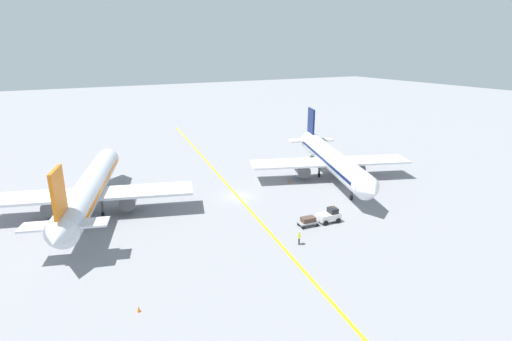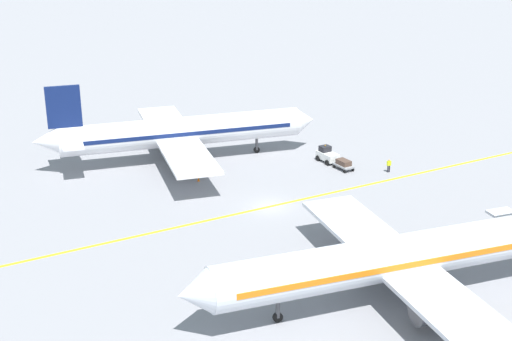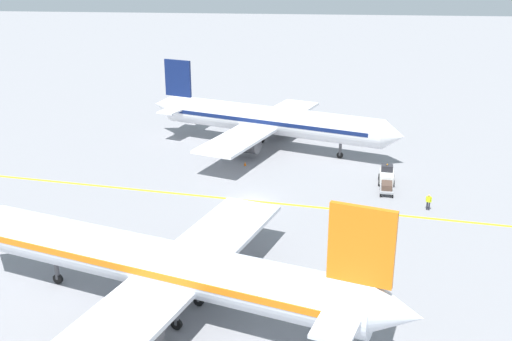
% 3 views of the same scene
% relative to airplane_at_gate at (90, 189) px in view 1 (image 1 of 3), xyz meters
% --- Properties ---
extents(ground_plane, '(400.00, 400.00, 0.00)m').
position_rel_airplane_at_gate_xyz_m(ground_plane, '(20.92, -3.73, -3.71)').
color(ground_plane, gray).
extents(apron_yellow_centreline, '(17.34, 118.85, 0.01)m').
position_rel_airplane_at_gate_xyz_m(apron_yellow_centreline, '(20.92, -3.73, -3.71)').
color(apron_yellow_centreline, yellow).
rests_on(apron_yellow_centreline, ground).
extents(airplane_at_gate, '(28.28, 34.76, 10.60)m').
position_rel_airplane_at_gate_xyz_m(airplane_at_gate, '(0.00, 0.00, 0.00)').
color(airplane_at_gate, silver).
rests_on(airplane_at_gate, ground).
extents(airplane_adjacent_stand, '(28.11, 34.41, 10.60)m').
position_rel_airplane_at_gate_xyz_m(airplane_adjacent_stand, '(39.15, -3.68, 0.00)').
color(airplane_adjacent_stand, white).
rests_on(airplane_adjacent_stand, ground).
extents(baggage_tug_white, '(3.12, 1.98, 2.11)m').
position_rel_airplane_at_gate_xyz_m(baggage_tug_white, '(27.71, -18.08, -2.81)').
color(baggage_tug_white, white).
rests_on(baggage_tug_white, ground).
extents(baggage_cart_trailing, '(2.72, 1.63, 1.24)m').
position_rel_airplane_at_gate_xyz_m(baggage_cart_trailing, '(24.42, -17.78, -2.95)').
color(baggage_cart_trailing, gray).
rests_on(baggage_cart_trailing, ground).
extents(ground_crew_worker, '(0.35, 0.54, 1.68)m').
position_rel_airplane_at_gate_xyz_m(ground_crew_worker, '(20.50, -21.50, -2.80)').
color(ground_crew_worker, '#23232D').
rests_on(ground_crew_worker, ground).
extents(traffic_cone_near_nose, '(0.32, 0.32, 0.55)m').
position_rel_airplane_at_gate_xyz_m(traffic_cone_near_nose, '(0.83, -25.37, -3.43)').
color(traffic_cone_near_nose, orange).
rests_on(traffic_cone_near_nose, ground).
extents(traffic_cone_mid_apron, '(0.32, 0.32, 0.55)m').
position_rel_airplane_at_gate_xyz_m(traffic_cone_mid_apron, '(31.75, -1.62, -3.43)').
color(traffic_cone_mid_apron, orange).
rests_on(traffic_cone_mid_apron, ground).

